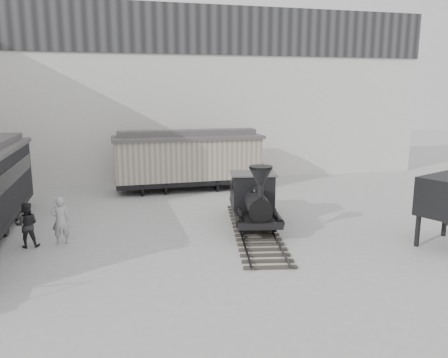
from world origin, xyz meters
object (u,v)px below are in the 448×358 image
object	(u,v)px
boxcar	(188,159)
locomotive	(254,203)
visitor_a	(61,220)
visitor_b	(27,225)

from	to	relation	value
boxcar	locomotive	bearing A→B (deg)	-80.34
visitor_a	visitor_b	distance (m)	1.19
locomotive	visitor_a	size ratio (longest dim) A/B	4.56
boxcar	visitor_a	xyz separation A→B (m)	(-6.19, -8.20, -0.94)
boxcar	visitor_b	world-z (taller)	boxcar
locomotive	visitor_a	xyz separation A→B (m)	(-7.75, -0.26, -0.15)
locomotive	boxcar	world-z (taller)	boxcar
boxcar	visitor_b	xyz separation A→B (m)	(-7.37, -8.30, -1.01)
locomotive	visitor_b	world-z (taller)	locomotive
boxcar	visitor_a	size ratio (longest dim) A/B	4.74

